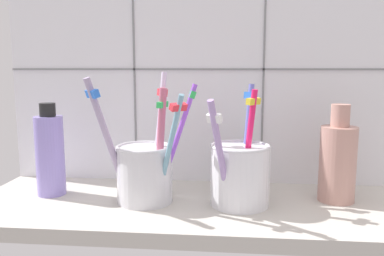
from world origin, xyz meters
The scene contains 6 objects.
counter_slab centered at (0.00, 0.00, 1.00)cm, with size 64.00×22.00×2.00cm, color #BCB7AD.
tile_wall_back centered at (0.00, 12.00, 22.50)cm, with size 64.00×2.20×45.00cm.
toothbrush_cup_left centered at (-6.69, 0.23, 6.85)cm, with size 14.89×10.22×18.72cm.
toothbrush_cup_right centered at (6.81, 0.32, 6.72)cm, with size 8.73×12.09×17.00cm.
ceramic_vase centered at (20.93, 2.99, 7.97)cm, with size 5.19×5.19×14.16cm.
soap_bottle centered at (-21.83, 1.92, 8.36)cm, with size 4.27×4.27×14.06cm.
Camera 1 is at (5.16, -53.97, 21.28)cm, focal length 36.69 mm.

